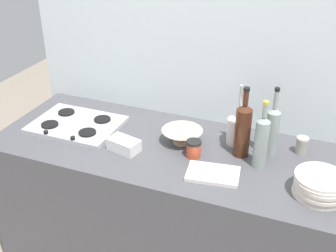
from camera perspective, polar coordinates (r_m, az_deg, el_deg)
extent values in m
cube|color=#4C4C51|center=(2.40, 0.00, -12.01)|extent=(1.80, 0.70, 0.90)
cube|color=silver|center=(2.38, 3.41, 4.88)|extent=(1.90, 0.06, 2.11)
cube|color=#B2B2B7|center=(2.36, -12.23, 0.18)|extent=(0.47, 0.35, 0.02)
cylinder|color=black|center=(2.36, -15.67, 0.19)|extent=(0.09, 0.09, 0.01)
cylinder|color=black|center=(2.24, -10.84, -0.86)|extent=(0.09, 0.09, 0.01)
cylinder|color=black|center=(2.47, -13.57, 1.82)|extent=(0.09, 0.09, 0.01)
cylinder|color=black|center=(2.36, -8.86, 0.89)|extent=(0.09, 0.09, 0.01)
cylinder|color=black|center=(2.29, -16.16, -0.81)|extent=(0.02, 0.02, 0.02)
cylinder|color=black|center=(2.20, -12.73, -1.61)|extent=(0.02, 0.02, 0.02)
cylinder|color=silver|center=(1.92, 19.59, -8.54)|extent=(0.22, 0.22, 0.01)
cylinder|color=silver|center=(1.91, 19.75, -8.20)|extent=(0.22, 0.22, 0.01)
cylinder|color=silver|center=(1.90, 19.84, -7.99)|extent=(0.22, 0.22, 0.01)
cylinder|color=silver|center=(1.90, 19.86, -7.57)|extent=(0.22, 0.22, 0.01)
cylinder|color=silver|center=(1.88, 19.98, -7.33)|extent=(0.22, 0.22, 0.01)
cylinder|color=silver|center=(1.88, 19.95, -6.94)|extent=(0.22, 0.22, 0.01)
cylinder|color=silver|center=(1.87, 19.98, -6.52)|extent=(0.22, 0.22, 0.01)
cylinder|color=gray|center=(1.98, 12.45, -2.40)|extent=(0.06, 0.06, 0.24)
cone|color=gray|center=(1.91, 12.85, 0.91)|extent=(0.06, 0.06, 0.02)
cylinder|color=gray|center=(1.89, 12.98, 2.02)|extent=(0.02, 0.02, 0.06)
cylinder|color=gold|center=(1.88, 13.11, 3.07)|extent=(0.03, 0.03, 0.02)
cylinder|color=gray|center=(2.08, 13.78, -0.99)|extent=(0.07, 0.07, 0.23)
cone|color=gray|center=(2.02, 14.19, 2.09)|extent=(0.07, 0.07, 0.02)
cylinder|color=gray|center=(2.00, 14.37, 3.49)|extent=(0.02, 0.02, 0.09)
cylinder|color=black|center=(1.98, 14.55, 4.82)|extent=(0.02, 0.02, 0.02)
cylinder|color=#472314|center=(2.04, 10.02, -0.91)|extent=(0.08, 0.08, 0.24)
cone|color=#472314|center=(1.98, 10.35, 2.51)|extent=(0.08, 0.08, 0.03)
cylinder|color=#472314|center=(1.96, 10.48, 3.78)|extent=(0.03, 0.03, 0.07)
cylinder|color=black|center=(1.94, 10.59, 4.92)|extent=(0.03, 0.03, 0.02)
cylinder|color=beige|center=(2.17, 1.89, -2.07)|extent=(0.09, 0.09, 0.01)
cone|color=beige|center=(2.15, 1.91, -1.26)|extent=(0.21, 0.21, 0.06)
cube|color=white|center=(2.10, -5.97, -2.54)|extent=(0.17, 0.12, 0.06)
cylinder|color=silver|center=(2.15, 9.16, -0.74)|extent=(0.09, 0.09, 0.14)
cylinder|color=#B7B7B2|center=(2.10, 9.76, 1.40)|extent=(0.04, 0.05, 0.21)
cylinder|color=#B7B7B2|center=(2.12, 9.52, 2.22)|extent=(0.05, 0.02, 0.25)
cylinder|color=#B7B7B2|center=(2.11, 9.65, 2.25)|extent=(0.01, 0.03, 0.26)
cylinder|color=#9E998C|center=(2.17, 17.59, -2.63)|extent=(0.06, 0.06, 0.07)
cylinder|color=beige|center=(2.15, 17.75, -1.65)|extent=(0.06, 0.06, 0.01)
cylinder|color=#C64C2D|center=(2.04, 3.47, -3.24)|extent=(0.07, 0.07, 0.08)
cylinder|color=black|center=(2.02, 3.51, -2.19)|extent=(0.07, 0.07, 0.01)
cube|color=silver|center=(1.93, 6.09, -6.45)|extent=(0.26, 0.18, 0.02)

